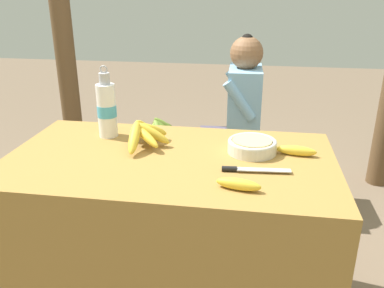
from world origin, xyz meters
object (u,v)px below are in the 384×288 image
object	(u,v)px
banana_bunch_ripe	(144,132)
seated_vendor	(237,109)
loose_banana_front	(239,184)
wooden_bench	(215,147)
serving_bowl	(252,145)
banana_bunch_green	(159,125)
loose_banana_side	(296,151)
water_bottle	(107,109)
support_post_near	(59,1)
knife	(246,169)

from	to	relation	value
banana_bunch_ripe	seated_vendor	size ratio (longest dim) A/B	0.27
seated_vendor	loose_banana_front	bearing A→B (deg)	91.26
banana_bunch_ripe	wooden_bench	bearing A→B (deg)	78.46
serving_bowl	seated_vendor	world-z (taller)	seated_vendor
seated_vendor	banana_bunch_green	world-z (taller)	seated_vendor
loose_banana_front	loose_banana_side	distance (m)	0.39
banana_bunch_ripe	water_bottle	distance (m)	0.22
banana_bunch_green	serving_bowl	bearing A→B (deg)	-58.01
banana_bunch_ripe	loose_banana_front	xyz separation A→B (m)	(0.41, -0.33, -0.04)
loose_banana_front	support_post_near	xyz separation A→B (m)	(-1.39, 1.71, 0.49)
loose_banana_front	support_post_near	distance (m)	2.26
loose_banana_side	wooden_bench	bearing A→B (deg)	112.70
knife	seated_vendor	bearing A→B (deg)	90.19
loose_banana_front	support_post_near	size ratio (longest dim) A/B	0.06
banana_bunch_ripe	loose_banana_front	bearing A→B (deg)	-39.11
serving_bowl	knife	distance (m)	0.19
banana_bunch_ripe	loose_banana_side	size ratio (longest dim) A/B	1.86
wooden_bench	banana_bunch_green	distance (m)	0.40
banana_bunch_green	support_post_near	distance (m)	1.18
support_post_near	serving_bowl	bearing A→B (deg)	-43.99
banana_bunch_green	seated_vendor	bearing A→B (deg)	-4.01
loose_banana_side	knife	world-z (taller)	loose_banana_side
serving_bowl	loose_banana_side	size ratio (longest dim) A/B	1.22
knife	support_post_near	xyz separation A→B (m)	(-1.41, 1.57, 0.50)
water_bottle	banana_bunch_green	distance (m)	0.99
banana_bunch_ripe	banana_bunch_green	bearing A→B (deg)	100.05
loose_banana_front	wooden_bench	bearing A→B (deg)	98.86
loose_banana_front	banana_bunch_ripe	bearing A→B (deg)	140.89
banana_bunch_ripe	wooden_bench	distance (m)	1.11
water_bottle	seated_vendor	bearing A→B (deg)	58.81
loose_banana_side	wooden_bench	xyz separation A→B (m)	(-0.42, 1.00, -0.41)
seated_vendor	knife	bearing A→B (deg)	92.72
loose_banana_side	wooden_bench	size ratio (longest dim) A/B	0.11
loose_banana_side	seated_vendor	size ratio (longest dim) A/B	0.14
loose_banana_side	wooden_bench	distance (m)	1.16
banana_bunch_ripe	loose_banana_front	world-z (taller)	banana_bunch_ripe
banana_bunch_ripe	serving_bowl	bearing A→B (deg)	-0.47
banana_bunch_ripe	loose_banana_front	distance (m)	0.53
banana_bunch_ripe	serving_bowl	xyz separation A→B (m)	(0.45, -0.00, -0.03)
loose_banana_front	wooden_bench	xyz separation A→B (m)	(-0.21, 1.32, -0.41)
water_bottle	support_post_near	distance (m)	1.56
support_post_near	knife	bearing A→B (deg)	-47.98
loose_banana_side	knife	size ratio (longest dim) A/B	0.64
serving_bowl	seated_vendor	size ratio (longest dim) A/B	0.18
seated_vendor	banana_bunch_green	size ratio (longest dim) A/B	4.43
serving_bowl	banana_bunch_green	world-z (taller)	serving_bowl
loose_banana_front	seated_vendor	size ratio (longest dim) A/B	0.14
serving_bowl	loose_banana_front	xyz separation A→B (m)	(-0.04, -0.33, -0.01)
wooden_bench	water_bottle	bearing A→B (deg)	-113.36
knife	support_post_near	world-z (taller)	support_post_near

